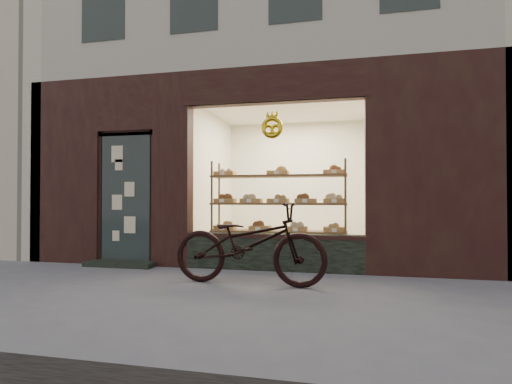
# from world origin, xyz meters

# --- Properties ---
(ground) EXTENTS (90.00, 90.00, 0.00)m
(ground) POSITION_xyz_m (0.00, 0.00, 0.00)
(ground) COLOR #50505D
(bakery_building) EXTENTS (7.20, 7.28, 9.00)m
(bakery_building) POSITION_xyz_m (0.04, 5.29, 5.58)
(bakery_building) COLOR black
(bakery_building) RESTS_ON ground
(display_shelf) EXTENTS (2.20, 0.45, 1.70)m
(display_shelf) POSITION_xyz_m (0.45, 2.55, 0.85)
(display_shelf) COLOR brown
(display_shelf) RESTS_ON ground
(bicycle) EXTENTS (2.01, 0.78, 1.04)m
(bicycle) POSITION_xyz_m (0.33, 1.05, 0.52)
(bicycle) COLOR black
(bicycle) RESTS_ON ground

